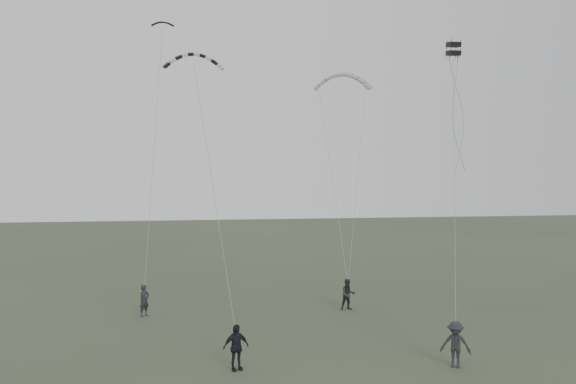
{
  "coord_description": "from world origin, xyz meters",
  "views": [
    {
      "loc": [
        -3.25,
        -24.65,
        7.94
      ],
      "look_at": [
        1.52,
        5.46,
        6.88
      ],
      "focal_mm": 35.0,
      "sensor_mm": 36.0,
      "label": 1
    }
  ],
  "objects": [
    {
      "name": "flyer_far",
      "position": [
        7.03,
        -3.41,
        0.94
      ],
      "size": [
        1.4,
        1.2,
        1.88
      ],
      "primitive_type": "imported",
      "rotation": [
        0.0,
        0.0,
        -0.51
      ],
      "color": "#232327",
      "rests_on": "ground"
    },
    {
      "name": "kite_dark_small",
      "position": [
        -5.59,
        13.27,
        17.78
      ],
      "size": [
        1.5,
        0.71,
        0.58
      ],
      "primitive_type": null,
      "rotation": [
        0.24,
        0.0,
        -0.12
      ],
      "color": "black",
      "rests_on": "flyer_left"
    },
    {
      "name": "ground",
      "position": [
        0.0,
        0.0,
        0.0
      ],
      "size": [
        140.0,
        140.0,
        0.0
      ],
      "primitive_type": "plane",
      "color": "#38432F",
      "rests_on": "ground"
    },
    {
      "name": "flyer_left",
      "position": [
        -6.29,
        6.93,
        0.87
      ],
      "size": [
        0.74,
        0.75,
        1.75
      ],
      "primitive_type": "imported",
      "rotation": [
        0.0,
        0.0,
        0.81
      ],
      "color": "#222228",
      "rests_on": "ground"
    },
    {
      "name": "kite_box",
      "position": [
        9.94,
        3.22,
        14.41
      ],
      "size": [
        0.6,
        0.7,
        0.78
      ],
      "primitive_type": null,
      "rotation": [
        0.15,
        0.0,
        0.01
      ],
      "color": "black",
      "rests_on": "flyer_far"
    },
    {
      "name": "flyer_right",
      "position": [
        5.22,
        6.59,
        0.89
      ],
      "size": [
        0.9,
        0.72,
        1.78
      ],
      "primitive_type": "imported",
      "rotation": [
        0.0,
        0.0,
        0.06
      ],
      "color": "#242429",
      "rests_on": "ground"
    },
    {
      "name": "flyer_center",
      "position": [
        -1.83,
        -2.32,
        0.93
      ],
      "size": [
        1.17,
        0.77,
        1.85
      ],
      "primitive_type": "imported",
      "rotation": [
        0.0,
        0.0,
        0.31
      ],
      "color": "black",
      "rests_on": "ground"
    },
    {
      "name": "kite_striped",
      "position": [
        -3.49,
        3.72,
        13.8
      ],
      "size": [
        2.97,
        1.08,
        1.31
      ],
      "primitive_type": null,
      "rotation": [
        0.25,
        0.0,
        0.03
      ],
      "color": "black",
      "rests_on": "flyer_center"
    },
    {
      "name": "kite_pale_large",
      "position": [
        7.16,
        15.67,
        15.14
      ],
      "size": [
        4.47,
        2.8,
        1.93
      ],
      "primitive_type": null,
      "rotation": [
        0.33,
        0.0,
        -0.34
      ],
      "color": "#959799",
      "rests_on": "flyer_right"
    }
  ]
}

